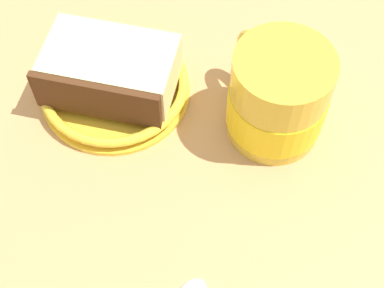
{
  "coord_description": "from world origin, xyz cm",
  "views": [
    {
      "loc": [
        26.79,
        6.41,
        41.73
      ],
      "look_at": [
        3.29,
        7.64,
        3.0
      ],
      "focal_mm": 53.54,
      "sensor_mm": 36.0,
      "label": 1
    }
  ],
  "objects": [
    {
      "name": "tea_mug",
      "position": [
        -0.47,
        14.74,
        4.07
      ],
      "size": [
        10.29,
        8.16,
        8.78
      ],
      "color": "gold",
      "rests_on": "ground_plane"
    },
    {
      "name": "cake_slice",
      "position": [
        -4.09,
        1.08,
        3.28
      ],
      "size": [
        9.77,
        12.44,
        4.7
      ],
      "color": "#472814",
      "rests_on": "small_plate"
    },
    {
      "name": "ground_plane",
      "position": [
        0.0,
        0.0,
        -1.55
      ],
      "size": [
        123.34,
        123.34,
        3.1
      ],
      "primitive_type": "cube",
      "color": "tan"
    },
    {
      "name": "small_plate",
      "position": [
        -4.35,
        1.16,
        0.89
      ],
      "size": [
        13.39,
        13.39,
        1.8
      ],
      "color": "yellow",
      "rests_on": "ground_plane"
    }
  ]
}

